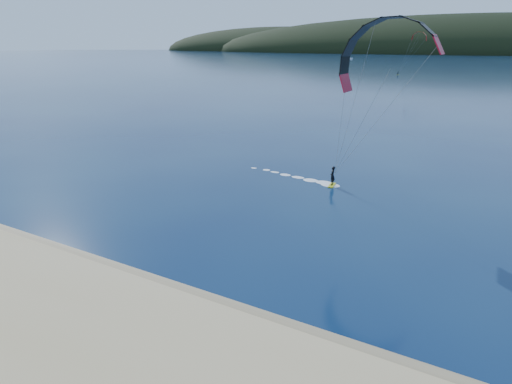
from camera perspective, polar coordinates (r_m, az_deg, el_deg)
ground at (r=22.70m, az=-18.75°, el=-18.55°), size 1800.00×1800.00×0.00m
wet_sand at (r=25.23m, az=-11.10°, el=-13.48°), size 220.00×2.50×0.10m
headland at (r=756.87m, az=29.37°, el=15.90°), size 1200.00×310.00×140.00m
kitesurfer_near at (r=36.92m, az=17.13°, el=14.97°), size 20.42×6.56×15.19m
kitesurfer_far at (r=207.28m, az=20.97°, el=18.49°), size 11.91×5.45×17.14m
sailboat at (r=428.65m, az=12.33°, el=17.13°), size 6.98×4.60×10.15m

